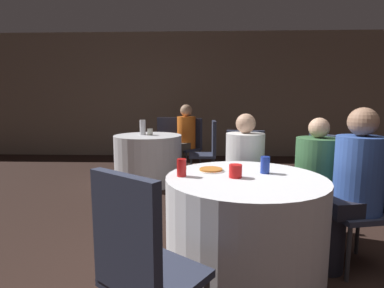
% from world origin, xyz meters
% --- Properties ---
extents(ground_plane, '(16.00, 16.00, 0.00)m').
position_xyz_m(ground_plane, '(0.00, 0.00, 0.00)').
color(ground_plane, black).
extents(wall_back, '(16.00, 0.06, 2.80)m').
position_xyz_m(wall_back, '(0.00, 5.00, 1.40)').
color(wall_back, '#7A6B5B').
rests_on(wall_back, ground_plane).
extents(table_near, '(1.10, 1.10, 0.74)m').
position_xyz_m(table_near, '(-0.08, 0.09, 0.37)').
color(table_near, silver).
rests_on(table_near, ground_plane).
extents(table_far, '(1.04, 1.04, 0.74)m').
position_xyz_m(table_far, '(-1.23, 2.63, 0.37)').
color(table_far, silver).
rests_on(table_far, ground_plane).
extents(chair_near_east, '(0.48, 0.47, 0.96)m').
position_xyz_m(chair_near_east, '(0.87, 0.29, 0.56)').
color(chair_near_east, '#2D3347').
rests_on(chair_near_east, ground_plane).
extents(chair_near_northeast, '(0.56, 0.56, 0.96)m').
position_xyz_m(chair_near_northeast, '(0.68, 0.69, 0.56)').
color(chair_near_northeast, '#2D3347').
rests_on(chair_near_northeast, ground_plane).
extents(chair_near_southwest, '(0.56, 0.56, 0.96)m').
position_xyz_m(chair_near_southwest, '(-0.65, -0.70, 0.56)').
color(chair_near_southwest, '#2D3347').
rests_on(chair_near_southwest, ground_plane).
extents(chair_near_north, '(0.45, 0.45, 0.96)m').
position_xyz_m(chair_near_north, '(0.04, 1.05, 0.56)').
color(chair_near_north, '#2D3347').
rests_on(chair_near_north, ground_plane).
extents(chair_far_east, '(0.41, 0.41, 0.96)m').
position_xyz_m(chair_far_east, '(-0.29, 2.65, 0.56)').
color(chair_far_east, '#2D3347').
rests_on(chair_far_east, ground_plane).
extents(chair_far_northeast, '(0.56, 0.56, 0.96)m').
position_xyz_m(chair_far_northeast, '(-0.60, 3.33, 0.56)').
color(chair_far_northeast, '#2D3347').
rests_on(chair_far_northeast, ground_plane).
extents(chair_far_north, '(0.46, 0.47, 0.96)m').
position_xyz_m(chair_far_north, '(-1.06, 3.56, 0.56)').
color(chair_far_north, '#2D3347').
rests_on(chair_far_north, ground_plane).
extents(person_white_shirt, '(0.40, 0.52, 1.14)m').
position_xyz_m(person_white_shirt, '(0.02, 0.89, 0.59)').
color(person_white_shirt, '#33384C').
rests_on(person_white_shirt, ground_plane).
extents(person_orange_shirt, '(0.45, 0.46, 1.21)m').
position_xyz_m(person_orange_shirt, '(-0.71, 3.21, 0.61)').
color(person_orange_shirt, '#4C4238').
rests_on(person_orange_shirt, ground_plane).
extents(person_blue_shirt, '(0.51, 0.38, 1.21)m').
position_xyz_m(person_blue_shirt, '(0.71, 0.25, 0.62)').
color(person_blue_shirt, black).
rests_on(person_blue_shirt, ground_plane).
extents(person_green_jacket, '(0.50, 0.48, 1.12)m').
position_xyz_m(person_green_jacket, '(0.55, 0.59, 0.58)').
color(person_green_jacket, '#4C4238').
rests_on(person_green_jacket, ground_plane).
extents(pizza_plate_near, '(0.20, 0.20, 0.02)m').
position_xyz_m(pizza_plate_near, '(-0.32, 0.26, 0.75)').
color(pizza_plate_near, white).
rests_on(pizza_plate_near, table_near).
extents(soda_can_blue, '(0.07, 0.07, 0.12)m').
position_xyz_m(soda_can_blue, '(0.07, 0.20, 0.80)').
color(soda_can_blue, '#1E38A5').
rests_on(soda_can_blue, table_near).
extents(soda_can_red, '(0.07, 0.07, 0.12)m').
position_xyz_m(soda_can_red, '(-0.52, 0.09, 0.80)').
color(soda_can_red, red).
rests_on(soda_can_red, table_near).
extents(cup_near, '(0.09, 0.09, 0.09)m').
position_xyz_m(cup_near, '(-0.16, 0.07, 0.79)').
color(cup_near, red).
rests_on(cup_near, table_near).
extents(bottle_far, '(0.09, 0.09, 0.23)m').
position_xyz_m(bottle_far, '(-1.31, 2.67, 0.86)').
color(bottle_far, white).
rests_on(bottle_far, table_far).
extents(cup_far, '(0.08, 0.08, 0.10)m').
position_xyz_m(cup_far, '(-1.20, 2.65, 0.79)').
color(cup_far, silver).
rests_on(cup_far, table_far).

